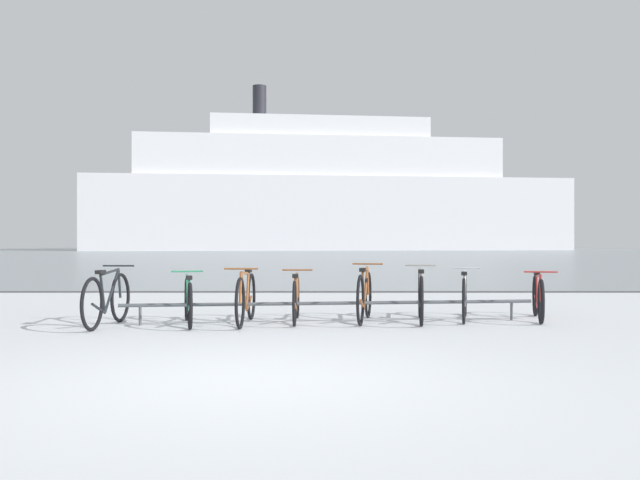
% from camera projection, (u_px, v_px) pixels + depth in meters
% --- Properties ---
extents(ground, '(80.00, 132.00, 0.08)m').
position_uv_depth(ground, '(312.00, 254.00, 59.94)').
color(ground, silver).
extents(bike_rack, '(5.96, 0.76, 0.31)m').
position_uv_depth(bike_rack, '(330.00, 304.00, 10.12)').
color(bike_rack, '#4C5156').
rests_on(bike_rack, ground).
extents(bicycle_0, '(0.46, 1.74, 0.83)m').
position_uv_depth(bicycle_0, '(105.00, 299.00, 9.68)').
color(bicycle_0, black).
rests_on(bicycle_0, ground).
extents(bicycle_1, '(0.54, 1.67, 0.74)m').
position_uv_depth(bicycle_1, '(186.00, 301.00, 9.85)').
color(bicycle_1, black).
rests_on(bicycle_1, ground).
extents(bicycle_2, '(0.46, 1.79, 0.82)m').
position_uv_depth(bicycle_2, '(244.00, 298.00, 9.93)').
color(bicycle_2, black).
rests_on(bicycle_2, ground).
extents(bicycle_3, '(0.46, 1.66, 0.75)m').
position_uv_depth(bicycle_3, '(294.00, 298.00, 10.18)').
color(bicycle_3, black).
rests_on(bicycle_3, ground).
extents(bicycle_4, '(0.47, 1.72, 0.84)m').
position_uv_depth(bicycle_4, '(363.00, 296.00, 10.24)').
color(bicycle_4, black).
rests_on(bicycle_4, ground).
extents(bicycle_5, '(0.46, 1.77, 0.82)m').
position_uv_depth(bicycle_5, '(419.00, 296.00, 10.22)').
color(bicycle_5, black).
rests_on(bicycle_5, ground).
extents(bicycle_6, '(0.53, 1.66, 0.77)m').
position_uv_depth(bicycle_6, '(463.00, 296.00, 10.46)').
color(bicycle_6, black).
rests_on(bicycle_6, ground).
extents(bicycle_7, '(0.55, 1.69, 0.75)m').
position_uv_depth(bicycle_7, '(536.00, 297.00, 10.47)').
color(bicycle_7, black).
rests_on(bicycle_7, ground).
extents(ferry_ship, '(55.20, 15.21, 18.65)m').
position_uv_depth(ferry_ship, '(325.00, 196.00, 80.67)').
color(ferry_ship, white).
rests_on(ferry_ship, ground).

